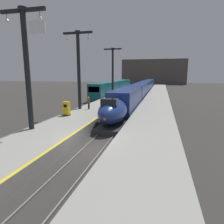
% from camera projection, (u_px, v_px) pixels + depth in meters
% --- Properties ---
extents(ground_plane, '(260.00, 260.00, 0.00)m').
position_uv_depth(ground_plane, '(92.00, 151.00, 14.83)').
color(ground_plane, '#33302D').
extents(platform_left, '(4.80, 110.00, 1.05)m').
position_uv_depth(platform_left, '(115.00, 101.00, 39.27)').
color(platform_left, gray).
rests_on(platform_left, ground).
extents(platform_right, '(4.80, 110.00, 1.05)m').
position_uv_depth(platform_right, '(156.00, 102.00, 37.33)').
color(platform_right, gray).
rests_on(platform_right, ground).
extents(platform_left_safety_stripe, '(0.20, 107.80, 0.01)m').
position_uv_depth(platform_left_safety_stripe, '(126.00, 98.00, 38.63)').
color(platform_left_safety_stripe, yellow).
rests_on(platform_left_safety_stripe, platform_left).
extents(rail_main_left, '(0.08, 110.00, 0.12)m').
position_uv_depth(rail_main_left, '(133.00, 102.00, 41.19)').
color(rail_main_left, slate).
rests_on(rail_main_left, ground).
extents(rail_main_right, '(0.08, 110.00, 0.12)m').
position_uv_depth(rail_main_right, '(140.00, 102.00, 40.83)').
color(rail_main_right, slate).
rests_on(rail_main_right, ground).
extents(rail_secondary_left, '(0.08, 110.00, 0.12)m').
position_uv_depth(rail_secondary_left, '(96.00, 100.00, 43.13)').
color(rail_secondary_left, slate).
rests_on(rail_secondary_left, ground).
extents(rail_secondary_right, '(0.08, 110.00, 0.12)m').
position_uv_depth(rail_secondary_right, '(103.00, 101.00, 42.77)').
color(rail_secondary_right, slate).
rests_on(rail_secondary_right, ground).
extents(highspeed_train_main, '(2.92, 75.08, 3.60)m').
position_uv_depth(highspeed_train_main, '(143.00, 88.00, 52.86)').
color(highspeed_train_main, navy).
rests_on(highspeed_train_main, ground).
extents(regional_train_adjacent, '(2.85, 36.60, 3.80)m').
position_uv_depth(regional_train_adjacent, '(115.00, 87.00, 56.27)').
color(regional_train_adjacent, '#145660').
rests_on(regional_train_adjacent, ground).
extents(station_column_near, '(4.00, 0.68, 9.81)m').
position_uv_depth(station_column_near, '(27.00, 58.00, 15.99)').
color(station_column_near, black).
rests_on(station_column_near, platform_left).
extents(station_column_mid, '(4.00, 0.68, 10.16)m').
position_uv_depth(station_column_mid, '(79.00, 64.00, 26.00)').
color(station_column_mid, black).
rests_on(station_column_mid, platform_left).
extents(station_column_far, '(4.00, 0.68, 10.35)m').
position_uv_depth(station_column_far, '(113.00, 67.00, 43.86)').
color(station_column_far, black).
rests_on(station_column_far, platform_left).
extents(passenger_near_edge, '(0.37, 0.52, 1.69)m').
position_uv_depth(passenger_near_edge, '(115.00, 96.00, 33.48)').
color(passenger_near_edge, '#23232D').
rests_on(passenger_near_edge, platform_left).
extents(passenger_mid_platform, '(0.35, 0.53, 1.69)m').
position_uv_depth(passenger_mid_platform, '(89.00, 102.00, 26.60)').
color(passenger_mid_platform, '#23232D').
rests_on(passenger_mid_platform, platform_left).
extents(passenger_far_waiting, '(0.43, 0.43, 1.69)m').
position_uv_depth(passenger_far_waiting, '(114.00, 95.00, 35.56)').
color(passenger_far_waiting, '#23232D').
rests_on(passenger_far_waiting, platform_left).
extents(rolling_suitcase, '(0.40, 0.22, 0.98)m').
position_uv_depth(rolling_suitcase, '(117.00, 100.00, 33.38)').
color(rolling_suitcase, black).
rests_on(rolling_suitcase, platform_left).
extents(ticket_machine_yellow, '(0.76, 0.62, 1.60)m').
position_uv_depth(ticket_machine_yellow, '(66.00, 109.00, 22.51)').
color(ticket_machine_yellow, yellow).
rests_on(ticket_machine_yellow, platform_left).
extents(terminus_back_wall, '(36.00, 2.00, 14.00)m').
position_uv_depth(terminus_back_wall, '(153.00, 72.00, 110.65)').
color(terminus_back_wall, '#4C4742').
rests_on(terminus_back_wall, ground).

